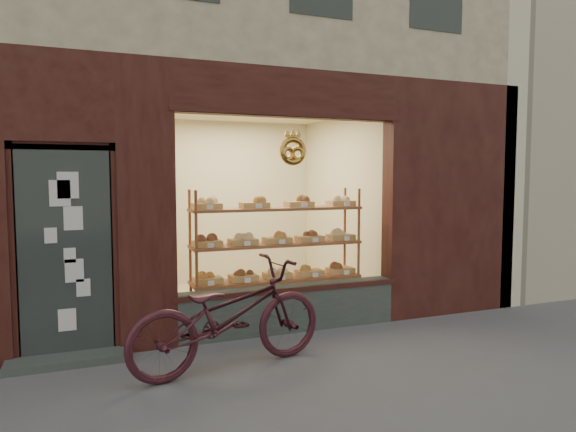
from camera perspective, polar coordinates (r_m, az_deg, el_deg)
name	(u,v)px	position (r m, az deg, el deg)	size (l,w,h in m)	color
ground	(336,412)	(4.36, 5.33, -20.82)	(90.00, 90.00, 0.00)	#4A4A4A
display_shelf	(277,255)	(6.54, -1.22, -4.36)	(2.20, 0.45, 1.70)	#642F16
bicycle	(229,315)	(5.05, -6.58, -10.91)	(0.70, 2.01, 1.05)	#34131B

